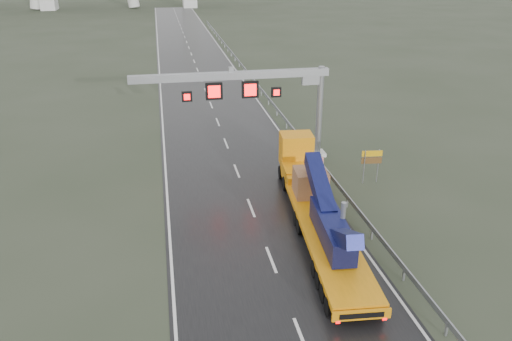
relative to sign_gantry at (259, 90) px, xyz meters
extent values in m
plane|color=#2D3525|center=(-2.10, -17.99, -5.61)|extent=(400.00, 400.00, 0.00)
cube|color=black|center=(-2.10, 22.01, -5.60)|extent=(11.00, 200.00, 0.02)
cube|color=silver|center=(4.80, 0.01, -5.46)|extent=(1.20, 1.20, 0.30)
cylinder|color=gray|center=(4.80, 0.01, -2.01)|extent=(0.48, 0.48, 7.20)
cube|color=gray|center=(-2.10, 0.01, 1.19)|extent=(14.80, 0.55, 0.55)
cube|color=gray|center=(4.00, 0.01, 0.69)|extent=(1.40, 0.35, 0.90)
cube|color=gray|center=(-2.10, 0.01, 1.64)|extent=(0.35, 0.35, 0.35)
cube|color=black|center=(-3.40, -0.04, 0.09)|extent=(1.25, 0.25, 1.25)
cube|color=#FF0C0C|center=(-3.40, -0.18, 0.09)|extent=(0.90, 0.02, 0.90)
cube|color=black|center=(-0.70, -0.04, 0.09)|extent=(1.25, 0.25, 1.25)
cube|color=#FF0C0C|center=(-0.70, -0.18, 0.09)|extent=(0.90, 0.02, 0.90)
cube|color=black|center=(-5.40, -0.04, -0.21)|extent=(0.75, 0.25, 0.75)
cube|color=#FF0C0C|center=(-5.40, -0.18, -0.21)|extent=(0.54, 0.02, 0.54)
cube|color=black|center=(1.30, -0.04, -0.21)|extent=(0.75, 0.25, 0.75)
cube|color=#FF0C0C|center=(1.30, -0.18, -0.21)|extent=(0.54, 0.02, 0.54)
cube|color=orange|center=(1.11, -13.52, -4.67)|extent=(3.59, 12.76, 0.31)
cube|color=orange|center=(0.56, -19.92, -4.85)|extent=(2.61, 0.33, 0.49)
cube|color=black|center=(0.55, -19.99, -4.85)|extent=(1.97, 0.19, 0.27)
cube|color=#FF0505|center=(-0.48, -19.90, -5.12)|extent=(0.20, 0.05, 0.11)
cube|color=#FF0505|center=(1.58, -20.08, -5.12)|extent=(0.20, 0.05, 0.11)
cube|color=orange|center=(1.68, -6.89, -4.31)|extent=(2.42, 1.28, 0.45)
cube|color=orange|center=(1.80, -5.46, -4.53)|extent=(2.56, 2.89, 1.08)
cube|color=orange|center=(1.94, -3.84, -3.45)|extent=(2.39, 1.98, 2.34)
cube|color=black|center=(2.02, -2.93, -3.18)|extent=(2.06, 0.22, 1.08)
cube|color=#0E1244|center=(1.03, -14.41, -3.81)|extent=(1.72, 5.48, 1.26)
cube|color=#0E1244|center=(1.30, -11.28, -2.74)|extent=(1.32, 5.01, 2.30)
cube|color=#0E1244|center=(0.84, -16.65, -3.00)|extent=(1.11, 3.62, 2.17)
cylinder|color=gray|center=(1.57, -14.46, -3.00)|extent=(0.29, 0.29, 1.44)
cube|color=#A6734B|center=(1.51, -8.86, -3.70)|extent=(2.14, 2.14, 1.62)
cylinder|color=black|center=(0.76, -17.55, -5.16)|extent=(2.67, 1.12, 0.90)
cylinder|color=black|center=(1.30, -11.28, -5.16)|extent=(2.67, 1.12, 0.90)
cylinder|color=black|center=(1.92, -4.02, -5.12)|extent=(2.50, 1.19, 0.99)
cylinder|color=gray|center=(6.38, -5.74, -4.37)|extent=(0.08, 0.08, 2.48)
cylinder|color=gray|center=(7.41, -5.74, -4.37)|extent=(0.08, 0.08, 2.48)
cube|color=#E2A10B|center=(6.90, -5.74, -3.39)|extent=(1.44, 0.23, 0.41)
cube|color=brown|center=(6.90, -5.74, -3.91)|extent=(1.44, 0.23, 0.46)
cube|color=red|center=(3.90, -3.26, -5.04)|extent=(0.76, 0.58, 1.14)
camera|label=1|loc=(-7.13, -35.90, 9.44)|focal=35.00mm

